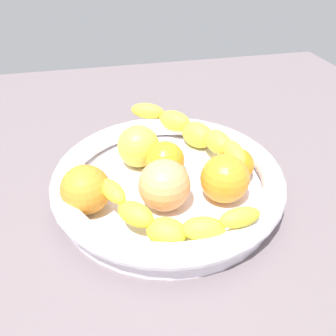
% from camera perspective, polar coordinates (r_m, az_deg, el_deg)
% --- Properties ---
extents(kitchen_counter, '(1.20, 1.20, 0.03)m').
position_cam_1_polar(kitchen_counter, '(0.55, 0.00, -5.53)').
color(kitchen_counter, slate).
rests_on(kitchen_counter, ground).
extents(fruit_bowl, '(0.34, 0.34, 0.05)m').
position_cam_1_polar(fruit_bowl, '(0.52, 0.00, -2.05)').
color(fruit_bowl, white).
rests_on(fruit_bowl, kitchen_counter).
extents(banana_draped_left, '(0.13, 0.19, 0.05)m').
position_cam_1_polar(banana_draped_left, '(0.42, 0.22, -8.44)').
color(banana_draped_left, yellow).
rests_on(banana_draped_left, fruit_bowl).
extents(banana_draped_right, '(0.22, 0.15, 0.06)m').
position_cam_1_polar(banana_draped_right, '(0.60, 4.21, 5.86)').
color(banana_draped_right, yellow).
rests_on(banana_draped_right, fruit_bowl).
extents(orange_front, '(0.06, 0.06, 0.06)m').
position_cam_1_polar(orange_front, '(0.52, -0.42, 1.19)').
color(orange_front, orange).
rests_on(orange_front, fruit_bowl).
extents(orange_mid_left, '(0.07, 0.07, 0.07)m').
position_cam_1_polar(orange_mid_left, '(0.47, -13.21, -3.42)').
color(orange_mid_left, orange).
rests_on(orange_mid_left, fruit_bowl).
extents(orange_mid_right, '(0.07, 0.07, 0.07)m').
position_cam_1_polar(orange_mid_right, '(0.49, 9.18, -1.71)').
color(orange_mid_right, orange).
rests_on(orange_mid_right, fruit_bowl).
extents(orange_rear, '(0.05, 0.05, 0.05)m').
position_cam_1_polar(orange_rear, '(0.53, 11.08, 0.52)').
color(orange_rear, orange).
rests_on(orange_rear, fruit_bowl).
extents(peach_blush, '(0.07, 0.07, 0.07)m').
position_cam_1_polar(peach_blush, '(0.47, -0.61, -2.79)').
color(peach_blush, '#F29A62').
rests_on(peach_blush, fruit_bowl).
extents(apple_yellow, '(0.07, 0.07, 0.07)m').
position_cam_1_polar(apple_yellow, '(0.55, -4.81, 3.52)').
color(apple_yellow, yellow).
rests_on(apple_yellow, fruit_bowl).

